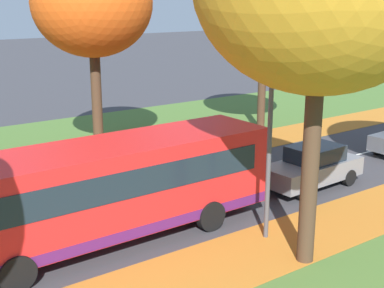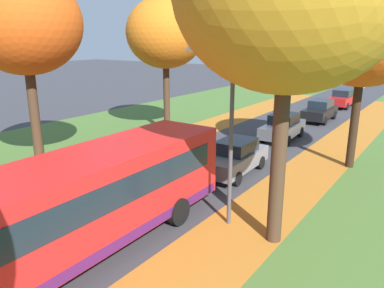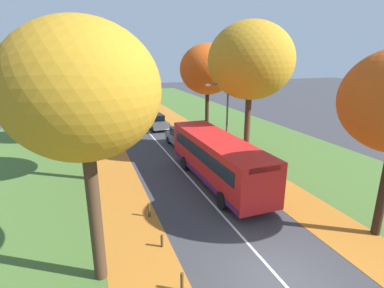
% 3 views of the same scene
% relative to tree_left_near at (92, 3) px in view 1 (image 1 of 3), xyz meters
% --- Properties ---
extents(grass_verge_left, '(12.00, 90.00, 0.01)m').
position_rel_tree_left_near_xyz_m(grass_verge_left, '(-3.14, 7.94, -6.80)').
color(grass_verge_left, '#476B2D').
rests_on(grass_verge_left, ground).
extents(leaf_litter_left, '(2.80, 60.00, 0.00)m').
position_rel_tree_left_near_xyz_m(leaf_litter_left, '(1.46, 1.94, -6.80)').
color(leaf_litter_left, '#B26B23').
rests_on(leaf_litter_left, grass_verge_left).
extents(leaf_litter_right, '(2.80, 60.00, 0.00)m').
position_rel_tree_left_near_xyz_m(leaf_litter_right, '(10.66, 1.94, -6.80)').
color(leaf_litter_right, '#B26B23').
rests_on(leaf_litter_right, grass_verge_right).
extents(road_centre_line, '(0.12, 80.00, 0.01)m').
position_rel_tree_left_near_xyz_m(road_centre_line, '(6.06, 7.94, -6.80)').
color(road_centre_line, silver).
rests_on(road_centre_line, ground).
extents(tree_left_near, '(5.01, 5.01, 9.10)m').
position_rel_tree_left_near_xyz_m(tree_left_near, '(0.00, 0.00, 0.00)').
color(tree_left_near, '#422D1E').
rests_on(tree_left_near, ground).
extents(tree_left_mid, '(4.99, 4.99, 8.77)m').
position_rel_tree_left_near_xyz_m(tree_left_mid, '(0.18, 9.51, -0.31)').
color(tree_left_mid, '#422D1E').
rests_on(tree_left_mid, ground).
extents(streetlamp_right, '(1.89, 0.28, 6.00)m').
position_rel_tree_left_near_xyz_m(streetlamp_right, '(9.73, 0.62, -3.07)').
color(streetlamp_right, '#47474C').
rests_on(streetlamp_right, ground).
extents(bus, '(2.74, 10.42, 2.98)m').
position_rel_tree_left_near_xyz_m(bus, '(7.51, -3.32, -5.10)').
color(bus, red).
rests_on(bus, ground).
extents(car_grey_lead, '(1.91, 4.26, 1.62)m').
position_rel_tree_left_near_xyz_m(car_grey_lead, '(7.80, 5.14, -5.99)').
color(car_grey_lead, slate).
rests_on(car_grey_lead, ground).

